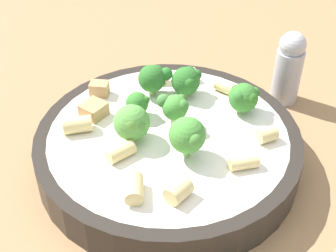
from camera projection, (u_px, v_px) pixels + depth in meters
ground_plane at (168, 161)px, 0.52m from camera, size 2.00×2.00×0.00m
pasta_bowl at (168, 146)px, 0.51m from camera, size 0.28×0.28×0.04m
broccoli_floret_0 at (132, 122)px, 0.47m from camera, size 0.04×0.04×0.04m
broccoli_floret_1 at (138, 103)px, 0.51m from camera, size 0.03×0.03×0.03m
broccoli_floret_2 at (188, 135)px, 0.45m from camera, size 0.04×0.04×0.04m
broccoli_floret_3 at (175, 107)px, 0.49m from camera, size 0.03×0.03×0.04m
broccoli_floret_4 at (187, 80)px, 0.54m from camera, size 0.04×0.04×0.04m
broccoli_floret_5 at (244, 98)px, 0.51m from camera, size 0.04×0.03×0.04m
broccoli_floret_6 at (157, 77)px, 0.54m from camera, size 0.04×0.03×0.04m
rigatoni_0 at (155, 76)px, 0.57m from camera, size 0.03×0.02×0.02m
rigatoni_1 at (77, 125)px, 0.49m from camera, size 0.03×0.02×0.02m
rigatoni_2 at (121, 152)px, 0.46m from camera, size 0.03×0.03×0.01m
rigatoni_3 at (267, 135)px, 0.48m from camera, size 0.02×0.02×0.02m
rigatoni_4 at (179, 191)px, 0.42m from camera, size 0.03×0.03×0.02m
rigatoni_5 at (244, 163)px, 0.45m from camera, size 0.03×0.01×0.01m
rigatoni_6 at (187, 75)px, 0.57m from camera, size 0.02×0.02×0.02m
rigatoni_7 at (134, 189)px, 0.42m from camera, size 0.02×0.03×0.02m
rigatoni_8 at (225, 87)px, 0.55m from camera, size 0.03×0.03×0.01m
chicken_chunk_0 at (99, 89)px, 0.55m from camera, size 0.03×0.02×0.02m
chicken_chunk_1 at (94, 110)px, 0.51m from camera, size 0.03×0.03×0.02m
pepper_shaker at (289, 67)px, 0.58m from camera, size 0.03×0.03×0.10m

